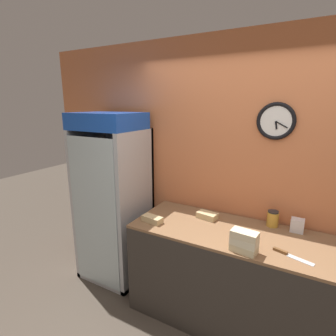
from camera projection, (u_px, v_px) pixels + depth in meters
wall_back at (255, 176)px, 2.57m from camera, size 5.20×0.09×2.70m
prep_counter at (239, 279)px, 2.43m from camera, size 1.99×0.73×0.93m
beverage_cooler at (116, 190)px, 3.07m from camera, size 0.72×0.65×1.95m
sandwich_stack_bottom at (244, 248)px, 2.03m from camera, size 0.22×0.14×0.06m
sandwich_stack_middle at (244, 242)px, 2.01m from camera, size 0.21×0.14×0.06m
sandwich_stack_top at (245, 235)px, 2.00m from camera, size 0.21×0.13×0.06m
sandwich_flat_left at (207, 215)px, 2.62m from camera, size 0.21×0.14×0.06m
sandwich_flat_right at (152, 219)px, 2.53m from camera, size 0.22×0.12×0.06m
chefs_knife at (287, 254)px, 1.99m from camera, size 0.30×0.12×0.02m
condiment_jar at (273, 219)px, 2.44m from camera, size 0.10×0.10×0.15m
napkin_dispenser at (297, 225)px, 2.34m from camera, size 0.11×0.09×0.12m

